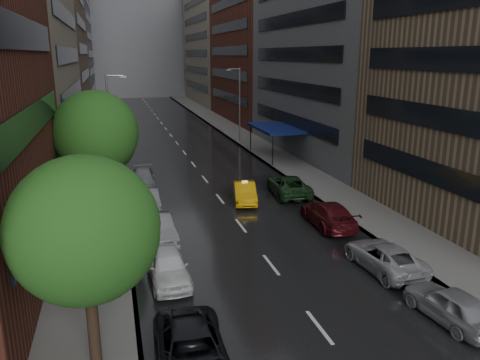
% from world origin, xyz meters
% --- Properties ---
extents(road, '(14.00, 140.00, 0.01)m').
position_xyz_m(road, '(0.00, 50.00, 0.01)').
color(road, black).
rests_on(road, ground).
extents(sidewalk_left, '(4.00, 140.00, 0.15)m').
position_xyz_m(sidewalk_left, '(-9.00, 50.00, 0.07)').
color(sidewalk_left, gray).
rests_on(sidewalk_left, ground).
extents(sidewalk_right, '(4.00, 140.00, 0.15)m').
position_xyz_m(sidewalk_right, '(9.00, 50.00, 0.07)').
color(sidewalk_right, gray).
rests_on(sidewalk_right, ground).
extents(buildings_left, '(8.00, 108.00, 38.00)m').
position_xyz_m(buildings_left, '(-15.00, 58.79, 15.99)').
color(buildings_left, maroon).
rests_on(buildings_left, ground).
extents(buildings_right, '(8.05, 109.10, 36.00)m').
position_xyz_m(buildings_right, '(15.00, 56.70, 15.03)').
color(buildings_right, '#937A5B').
rests_on(buildings_right, ground).
extents(building_far, '(40.00, 14.00, 32.00)m').
position_xyz_m(building_far, '(0.00, 118.00, 16.00)').
color(building_far, slate).
rests_on(building_far, ground).
extents(tree_near, '(4.83, 4.83, 7.69)m').
position_xyz_m(tree_near, '(-8.60, 3.47, 5.26)').
color(tree_near, '#382619').
rests_on(tree_near, ground).
extents(tree_mid, '(5.36, 5.36, 8.55)m').
position_xyz_m(tree_mid, '(-8.60, 19.45, 5.85)').
color(tree_mid, '#382619').
rests_on(tree_mid, ground).
extents(tree_far, '(4.77, 4.77, 7.60)m').
position_xyz_m(tree_far, '(-8.60, 32.07, 5.20)').
color(tree_far, '#382619').
rests_on(tree_far, ground).
extents(taxi, '(2.41, 4.67, 1.47)m').
position_xyz_m(taxi, '(1.62, 20.82, 0.73)').
color(taxi, '#E19E0B').
rests_on(taxi, ground).
extents(parked_cars_left, '(2.65, 29.85, 1.56)m').
position_xyz_m(parked_cars_left, '(-5.40, 13.46, 0.74)').
color(parked_cars_left, black).
rests_on(parked_cars_left, ground).
extents(parked_cars_right, '(3.12, 23.73, 1.59)m').
position_xyz_m(parked_cars_right, '(5.40, 13.49, 0.76)').
color(parked_cars_right, '#949398').
rests_on(parked_cars_right, ground).
extents(street_lamp_left, '(1.74, 0.22, 9.00)m').
position_xyz_m(street_lamp_left, '(-7.72, 30.00, 4.89)').
color(street_lamp_left, gray).
rests_on(street_lamp_left, sidewalk_left).
extents(street_lamp_right, '(1.74, 0.22, 9.00)m').
position_xyz_m(street_lamp_right, '(7.72, 45.00, 4.89)').
color(street_lamp_right, gray).
rests_on(street_lamp_right, sidewalk_right).
extents(awning, '(4.00, 8.00, 3.12)m').
position_xyz_m(awning, '(8.98, 35.00, 3.13)').
color(awning, navy).
rests_on(awning, sidewalk_right).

